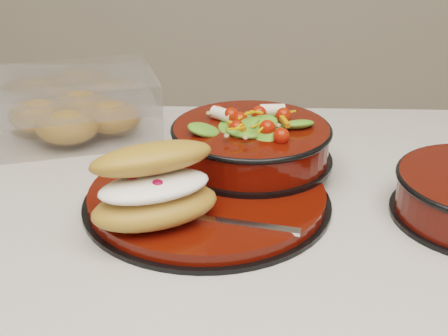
{
  "coord_description": "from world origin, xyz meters",
  "views": [
    {
      "loc": [
        -0.0,
        -0.65,
        1.27
      ],
      "look_at": [
        -0.03,
        0.04,
        0.94
      ],
      "focal_mm": 50.0,
      "sensor_mm": 36.0,
      "label": 1
    }
  ],
  "objects_px": {
    "dinner_plate": "(208,197)",
    "pastry_box": "(74,108)",
    "croissant": "(155,186)",
    "fork": "(223,222)",
    "salad_bowl": "(251,137)"
  },
  "relations": [
    {
      "from": "dinner_plate",
      "to": "pastry_box",
      "type": "distance_m",
      "value": 0.31
    },
    {
      "from": "croissant",
      "to": "pastry_box",
      "type": "height_order",
      "value": "croissant"
    },
    {
      "from": "dinner_plate",
      "to": "fork",
      "type": "height_order",
      "value": "fork"
    },
    {
      "from": "croissant",
      "to": "fork",
      "type": "bearing_deg",
      "value": -30.42
    },
    {
      "from": "dinner_plate",
      "to": "croissant",
      "type": "bearing_deg",
      "value": -125.53
    },
    {
      "from": "croissant",
      "to": "fork",
      "type": "distance_m",
      "value": 0.08
    },
    {
      "from": "dinner_plate",
      "to": "fork",
      "type": "relative_size",
      "value": 1.89
    },
    {
      "from": "croissant",
      "to": "fork",
      "type": "xyz_separation_m",
      "value": [
        0.07,
        -0.01,
        -0.04
      ]
    },
    {
      "from": "salad_bowl",
      "to": "fork",
      "type": "height_order",
      "value": "salad_bowl"
    },
    {
      "from": "dinner_plate",
      "to": "salad_bowl",
      "type": "height_order",
      "value": "salad_bowl"
    },
    {
      "from": "salad_bowl",
      "to": "pastry_box",
      "type": "xyz_separation_m",
      "value": [
        -0.27,
        0.13,
        -0.01
      ]
    },
    {
      "from": "fork",
      "to": "pastry_box",
      "type": "bearing_deg",
      "value": 51.84
    },
    {
      "from": "dinner_plate",
      "to": "salad_bowl",
      "type": "distance_m",
      "value": 0.11
    },
    {
      "from": "salad_bowl",
      "to": "croissant",
      "type": "height_order",
      "value": "salad_bowl"
    },
    {
      "from": "dinner_plate",
      "to": "pastry_box",
      "type": "height_order",
      "value": "pastry_box"
    }
  ]
}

